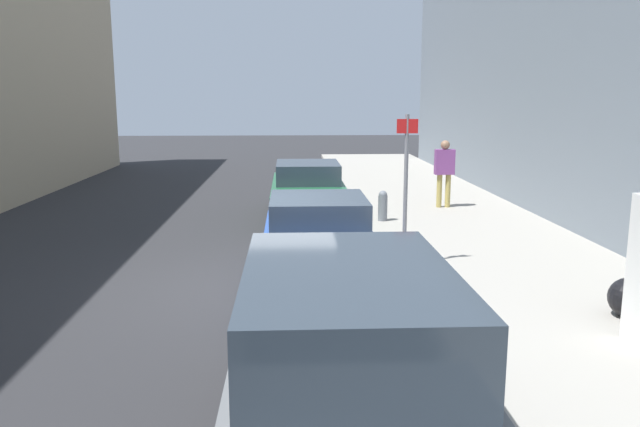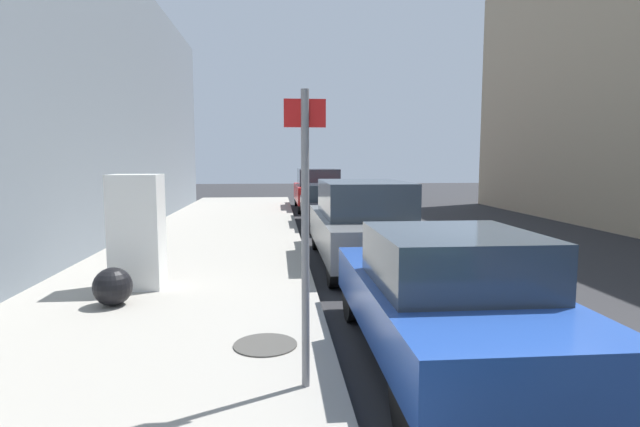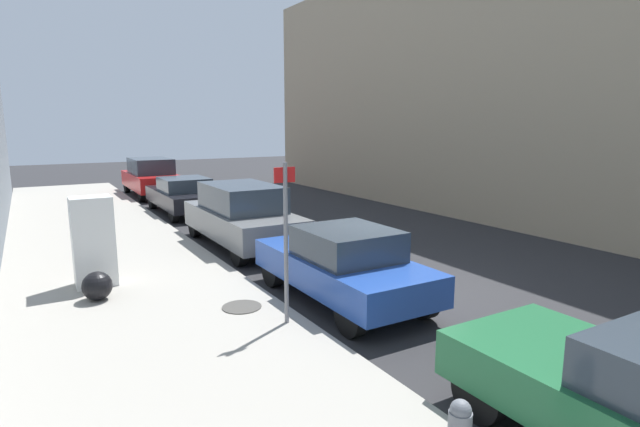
{
  "view_description": "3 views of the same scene",
  "coord_description": "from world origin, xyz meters",
  "px_view_note": "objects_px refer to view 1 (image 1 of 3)",
  "views": [
    {
      "loc": [
        -0.58,
        9.77,
        3.06
      ],
      "look_at": [
        -1.01,
        0.93,
        1.39
      ],
      "focal_mm": 35.0,
      "sensor_mm": 36.0,
      "label": 1
    },
    {
      "loc": [
        -2.81,
        -5.03,
        2.17
      ],
      "look_at": [
        -2.07,
        3.42,
        1.25
      ],
      "focal_mm": 28.0,
      "sensor_mm": 36.0,
      "label": 2
    },
    {
      "loc": [
        -6.01,
        -7.68,
        3.35
      ],
      "look_at": [
        -0.54,
        1.64,
        1.4
      ],
      "focal_mm": 28.0,
      "sensor_mm": 36.0,
      "label": 3
    }
  ],
  "objects_px": {
    "fire_hydrant": "(383,205)",
    "parked_hatchback_blue": "(319,242)",
    "parked_sedan_green": "(308,190)",
    "trash_bag": "(629,298)",
    "parked_suv_gray": "(348,368)",
    "pedestrian_walking_far": "(444,168)",
    "street_sign_post": "(406,183)"
  },
  "relations": [
    {
      "from": "street_sign_post",
      "to": "pedestrian_walking_far",
      "type": "height_order",
      "value": "street_sign_post"
    },
    {
      "from": "trash_bag",
      "to": "parked_sedan_green",
      "type": "bearing_deg",
      "value": -62.64
    },
    {
      "from": "trash_bag",
      "to": "parked_hatchback_blue",
      "type": "height_order",
      "value": "parked_hatchback_blue"
    },
    {
      "from": "parked_sedan_green",
      "to": "street_sign_post",
      "type": "bearing_deg",
      "value": 106.56
    },
    {
      "from": "parked_suv_gray",
      "to": "parked_hatchback_blue",
      "type": "bearing_deg",
      "value": -90.0
    },
    {
      "from": "trash_bag",
      "to": "pedestrian_walking_far",
      "type": "height_order",
      "value": "pedestrian_walking_far"
    },
    {
      "from": "street_sign_post",
      "to": "parked_hatchback_blue",
      "type": "height_order",
      "value": "street_sign_post"
    },
    {
      "from": "trash_bag",
      "to": "pedestrian_walking_far",
      "type": "bearing_deg",
      "value": -87.08
    },
    {
      "from": "parked_hatchback_blue",
      "to": "parked_suv_gray",
      "type": "distance_m",
      "value": 5.08
    },
    {
      "from": "trash_bag",
      "to": "parked_suv_gray",
      "type": "relative_size",
      "value": 0.11
    },
    {
      "from": "pedestrian_walking_far",
      "to": "fire_hydrant",
      "type": "bearing_deg",
      "value": 95.05
    },
    {
      "from": "fire_hydrant",
      "to": "street_sign_post",
      "type": "bearing_deg",
      "value": 86.88
    },
    {
      "from": "street_sign_post",
      "to": "parked_suv_gray",
      "type": "distance_m",
      "value": 6.0
    },
    {
      "from": "fire_hydrant",
      "to": "parked_hatchback_blue",
      "type": "height_order",
      "value": "parked_hatchback_blue"
    },
    {
      "from": "street_sign_post",
      "to": "pedestrian_walking_far",
      "type": "relative_size",
      "value": 1.47
    },
    {
      "from": "trash_bag",
      "to": "parked_hatchback_blue",
      "type": "relative_size",
      "value": 0.13
    },
    {
      "from": "parked_sedan_green",
      "to": "parked_hatchback_blue",
      "type": "relative_size",
      "value": 1.12
    },
    {
      "from": "pedestrian_walking_far",
      "to": "parked_suv_gray",
      "type": "xyz_separation_m",
      "value": [
        3.64,
        11.51,
        -0.3
      ]
    },
    {
      "from": "parked_sedan_green",
      "to": "parked_suv_gray",
      "type": "relative_size",
      "value": 0.97
    },
    {
      "from": "fire_hydrant",
      "to": "parked_hatchback_blue",
      "type": "xyz_separation_m",
      "value": [
        1.75,
        4.68,
        0.24
      ]
    },
    {
      "from": "pedestrian_walking_far",
      "to": "parked_suv_gray",
      "type": "bearing_deg",
      "value": 124.82
    },
    {
      "from": "fire_hydrant",
      "to": "pedestrian_walking_far",
      "type": "relative_size",
      "value": 0.4
    },
    {
      "from": "trash_bag",
      "to": "parked_hatchback_blue",
      "type": "bearing_deg",
      "value": -26.63
    },
    {
      "from": "street_sign_post",
      "to": "trash_bag",
      "type": "distance_m",
      "value": 3.91
    },
    {
      "from": "fire_hydrant",
      "to": "pedestrian_walking_far",
      "type": "distance_m",
      "value": 2.66
    },
    {
      "from": "street_sign_post",
      "to": "trash_bag",
      "type": "height_order",
      "value": "street_sign_post"
    },
    {
      "from": "fire_hydrant",
      "to": "parked_sedan_green",
      "type": "bearing_deg",
      "value": -33.08
    },
    {
      "from": "parked_sedan_green",
      "to": "parked_hatchback_blue",
      "type": "distance_m",
      "value": 5.82
    },
    {
      "from": "street_sign_post",
      "to": "fire_hydrant",
      "type": "bearing_deg",
      "value": -93.12
    },
    {
      "from": "street_sign_post",
      "to": "parked_sedan_green",
      "type": "distance_m",
      "value": 5.43
    },
    {
      "from": "pedestrian_walking_far",
      "to": "parked_hatchback_blue",
      "type": "height_order",
      "value": "pedestrian_walking_far"
    },
    {
      "from": "pedestrian_walking_far",
      "to": "parked_sedan_green",
      "type": "distance_m",
      "value": 3.71
    }
  ]
}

